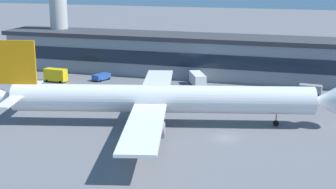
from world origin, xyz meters
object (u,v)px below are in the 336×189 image
Objects in this scene: fuel_truck at (198,79)px; stair_truck at (56,75)px; pushback_tractor at (102,76)px; airliner at (157,99)px; crew_van at (311,89)px.

fuel_truck is 1.43× the size of stair_truck.
pushback_tractor is 0.88× the size of stair_truck.
airliner is 12.13× the size of pushback_tractor.
fuel_truck is at bearing 9.15° from stair_truck.
airliner is 12.07× the size of crew_van.
crew_van is 1.00× the size of pushback_tractor.
stair_truck is at bearing -153.76° from pushback_tractor.
fuel_truck is at bearing 177.19° from crew_van.
pushback_tractor is at bearing 179.28° from crew_van.
stair_truck is (-65.32, -4.63, 0.52)m from crew_van.
pushback_tractor is 0.61× the size of fuel_truck.
crew_van is at bearing -2.81° from fuel_truck.
fuel_truck is (26.51, 0.69, 0.83)m from pushback_tractor.
airliner is 42.14m from pushback_tractor.
stair_truck is (-37.29, -6.01, 0.10)m from fuel_truck.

